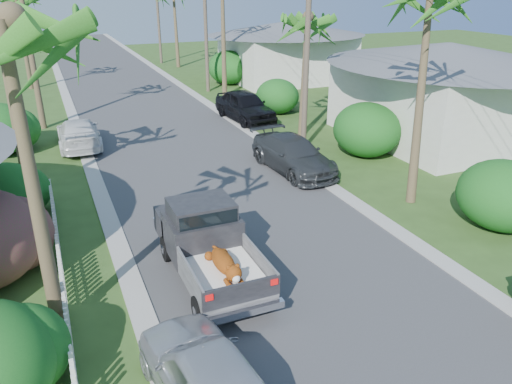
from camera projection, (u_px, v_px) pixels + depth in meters
name	position (u px, v px, depth m)	size (l,w,h in m)	color
ground	(355.00, 341.00, 11.44)	(120.00, 120.00, 0.00)	#304C1C
road	(141.00, 107.00, 32.59)	(8.00, 100.00, 0.02)	#38383A
curb_left	(72.00, 113.00, 31.03)	(0.60, 100.00, 0.06)	#A5A39E
curb_right	(204.00, 101.00, 34.14)	(0.60, 100.00, 0.06)	#A5A39E
pickup_truck	(206.00, 240.00, 13.79)	(1.98, 5.12, 2.06)	black
parked_car_rm	(293.00, 155.00, 21.37)	(2.02, 4.96, 1.44)	#303335
parked_car_rf	(245.00, 106.00, 29.11)	(2.02, 5.01, 1.71)	black
parked_car_ln	(209.00, 380.00, 9.31)	(1.74, 4.33, 1.48)	silver
parked_car_lf	(79.00, 134.00, 24.44)	(1.95, 4.79, 1.39)	silver
palm_l_a	(2.00, 21.00, 9.02)	(4.40, 4.40, 8.20)	brown
palm_r_b	(306.00, 18.00, 24.19)	(4.40, 4.40, 7.20)	brown
shrub_l_c	(6.00, 193.00, 16.84)	(2.40, 2.64, 2.00)	#154A19
shrub_r_a	(503.00, 195.00, 16.27)	(2.80, 3.08, 2.30)	#154A19
shrub_r_b	(367.00, 130.00, 23.07)	(3.00, 3.30, 2.50)	#154A19
shrub_r_c	(277.00, 96.00, 30.66)	(2.60, 2.86, 2.10)	#154A19
shrub_r_d	(229.00, 67.00, 39.21)	(3.20, 3.52, 2.60)	#154A19
picket_fence	(60.00, 261.00, 13.73)	(0.10, 11.00, 1.00)	white
house_right_near	(442.00, 95.00, 25.42)	(8.00, 9.00, 4.80)	silver
house_right_far	(286.00, 53.00, 40.69)	(9.00, 8.00, 4.60)	silver
utility_pole_b	(307.00, 52.00, 22.66)	(1.60, 0.26, 9.00)	brown
utility_pole_c	(206.00, 26.00, 35.36)	(1.60, 0.26, 9.00)	brown
utility_pole_d	(158.00, 14.00, 48.06)	(1.60, 0.26, 9.00)	brown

